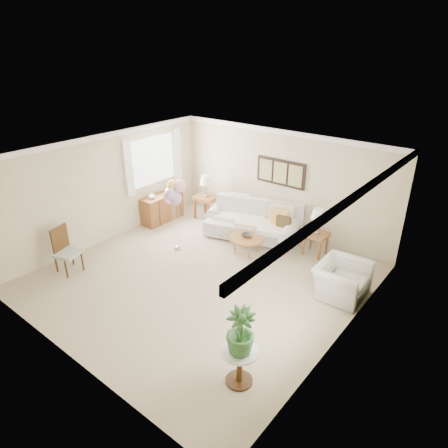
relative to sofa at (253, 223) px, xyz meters
The scene contains 18 objects.
ground_plane 2.30m from the sofa, 82.97° to the right, with size 6.00×6.00×0.00m, color tan.
room_shell 2.51m from the sofa, 85.56° to the right, with size 6.04×6.04×2.60m.
wall_art_triptych 1.41m from the sofa, 68.75° to the left, with size 1.35×0.06×0.65m.
sofa is the anchor object (origin of this frame).
end_table_left 1.66m from the sofa, behind, with size 0.59×0.54×0.64m.
end_table_right 1.66m from the sofa, ahead, with size 0.50×0.46×0.55m.
lamp_left 1.80m from the sofa, behind, with size 0.33×0.33×0.58m.
lamp_right 1.77m from the sofa, ahead, with size 0.33×0.33×0.58m.
coffee_table 0.89m from the sofa, 64.76° to the right, with size 0.81×0.81×0.41m.
decor_bowl 0.85m from the sofa, 65.64° to the right, with size 0.24×0.24×0.06m, color #322D28.
armchair 2.96m from the sofa, 19.95° to the right, with size 1.01×0.89×0.66m, color beige.
side_table 4.74m from the sofa, 57.42° to the right, with size 0.54×0.54×0.58m.
potted_plant 4.81m from the sofa, 57.36° to the right, with size 0.40×0.40×0.72m, color #23541E.
accent_chair 4.39m from the sofa, 119.60° to the right, with size 0.61×0.61×0.98m.
credenza 2.59m from the sofa, 163.18° to the right, with size 0.46×1.20×0.74m.
vase_white 2.73m from the sofa, 156.06° to the right, with size 0.16×0.16×0.17m, color silver.
vase_sage 2.56m from the sofa, 168.54° to the right, with size 0.18×0.18×0.19m, color beige.
balloon_cluster 2.24m from the sofa, 120.45° to the right, with size 0.48×0.42×1.74m.
Camera 1 is at (4.79, -5.24, 4.54)m, focal length 32.00 mm.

